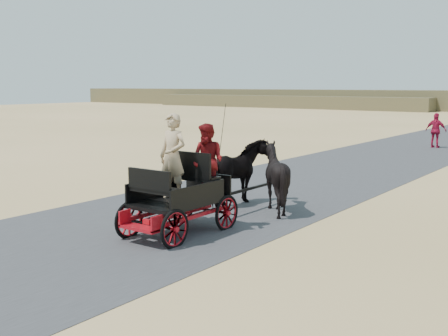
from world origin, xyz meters
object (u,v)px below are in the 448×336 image
Objects in this scene: horse_right at (276,177)px; carriage at (179,216)px; pedestrian at (436,130)px; horse_left at (239,173)px.

carriage is at bearing 79.61° from horse_right.
pedestrian reaches higher than horse_right.
horse_left is 1.10m from horse_right.
horse_left is at bearing 92.57° from pedestrian.
horse_right is (0.55, 3.00, 0.49)m from carriage.
horse_right is 16.74m from pedestrian.
pedestrian is at bearing -90.88° from horse_left.
carriage is 19.73m from pedestrian.
horse_left is 1.16× the size of pedestrian.
horse_right is at bearing 96.34° from pedestrian.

